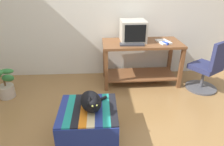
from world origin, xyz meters
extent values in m
cube|color=silver|center=(0.00, 2.05, 1.30)|extent=(8.00, 0.10, 2.60)
cube|color=brown|center=(-0.11, 1.31, 0.36)|extent=(0.06, 0.06, 0.72)
cube|color=brown|center=(1.16, 1.34, 0.36)|extent=(0.06, 0.06, 0.72)
cube|color=brown|center=(1.15, 1.89, 0.36)|extent=(0.06, 0.06, 0.72)
cube|color=brown|center=(-0.13, 1.86, 0.36)|extent=(0.06, 0.06, 0.72)
cube|color=brown|center=(0.52, 1.60, 0.14)|extent=(1.26, 0.57, 0.02)
cube|color=brown|center=(0.52, 1.60, 0.74)|extent=(1.37, 0.67, 0.04)
cube|color=#BCB7A8|center=(0.36, 1.67, 0.77)|extent=(0.30, 0.29, 0.02)
cube|color=#BCB7A8|center=(0.36, 1.67, 0.94)|extent=(0.43, 0.41, 0.36)
cube|color=black|center=(0.37, 1.46, 0.95)|extent=(0.34, 0.02, 0.28)
cube|color=#333338|center=(0.32, 1.45, 0.77)|extent=(0.41, 0.17, 0.02)
cube|color=white|center=(0.88, 1.56, 0.78)|extent=(0.24, 0.31, 0.03)
cube|color=#7A664C|center=(-0.36, 0.21, 0.20)|extent=(0.64, 0.59, 0.39)
cube|color=navy|center=(-0.36, -0.12, 0.24)|extent=(0.67, 0.01, 0.32)
cube|color=navy|center=(-0.65, 0.21, 0.40)|extent=(0.08, 0.64, 0.02)
cube|color=#1E897A|center=(-0.57, 0.21, 0.40)|extent=(0.08, 0.64, 0.02)
cube|color=black|center=(-0.48, 0.21, 0.40)|extent=(0.08, 0.64, 0.02)
cube|color=orange|center=(-0.40, 0.21, 0.40)|extent=(0.08, 0.64, 0.02)
cube|color=beige|center=(-0.32, 0.21, 0.40)|extent=(0.08, 0.64, 0.02)
cube|color=navy|center=(-0.23, 0.21, 0.40)|extent=(0.08, 0.64, 0.02)
cube|color=#1E897A|center=(-0.15, 0.21, 0.40)|extent=(0.08, 0.64, 0.02)
cube|color=black|center=(-0.06, 0.21, 0.40)|extent=(0.08, 0.64, 0.02)
ellipsoid|color=black|center=(-0.32, 0.21, 0.51)|extent=(0.31, 0.40, 0.20)
sphere|color=black|center=(-0.28, 0.08, 0.57)|extent=(0.13, 0.13, 0.13)
cylinder|color=black|center=(-0.25, 0.32, 0.43)|extent=(0.24, 0.21, 0.04)
cone|color=black|center=(-0.32, 0.07, 0.64)|extent=(0.05, 0.05, 0.06)
cone|color=black|center=(-0.25, 0.09, 0.64)|extent=(0.05, 0.05, 0.06)
sphere|color=#C6D151|center=(-0.29, 0.02, 0.58)|extent=(0.02, 0.02, 0.02)
sphere|color=#C6D151|center=(-0.25, 0.03, 0.58)|extent=(0.02, 0.02, 0.02)
cylinder|color=#B7A893|center=(-1.73, 1.19, 0.10)|extent=(0.24, 0.24, 0.21)
cylinder|color=brown|center=(-1.73, 1.19, 0.26)|extent=(0.03, 0.03, 0.10)
ellipsoid|color=#2D7033|center=(-1.65, 1.17, 0.35)|extent=(0.19, 0.09, 0.12)
ellipsoid|color=#38843D|center=(-1.72, 1.31, 0.40)|extent=(0.22, 0.11, 0.08)
cylinder|color=#4C4C51|center=(1.55, 1.28, 0.01)|extent=(0.52, 0.52, 0.03)
cylinder|color=#4C4C51|center=(1.55, 1.28, 0.20)|extent=(0.05, 0.05, 0.34)
cube|color=navy|center=(1.55, 1.28, 0.41)|extent=(0.58, 0.58, 0.08)
cube|color=navy|center=(1.65, 1.12, 0.67)|extent=(0.35, 0.25, 0.44)
cube|color=#2342B7|center=(0.88, 1.46, 0.78)|extent=(0.09, 0.11, 0.04)
cylinder|color=#B7B7BC|center=(0.97, 1.61, 0.77)|extent=(0.14, 0.05, 0.01)
camera|label=1|loc=(-0.19, -1.72, 1.79)|focal=32.44mm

